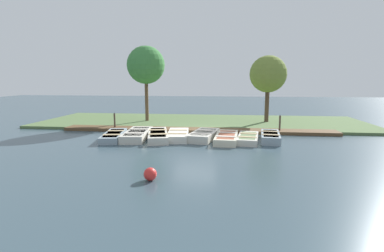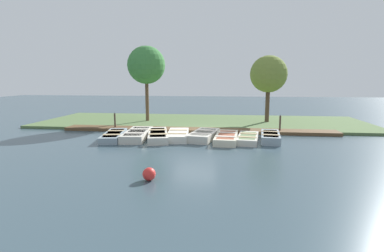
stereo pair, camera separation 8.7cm
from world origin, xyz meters
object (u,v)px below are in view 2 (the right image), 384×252
Objects in this scene: rowboat_2 at (158,135)px; mooring_post_far at (280,124)px; rowboat_1 at (137,135)px; park_tree_far_left at (146,65)px; rowboat_3 at (178,135)px; park_tree_left at (269,74)px; rowboat_0 at (114,136)px; rowboat_6 at (248,138)px; rowboat_7 at (270,137)px; rowboat_4 at (204,135)px; buoy at (149,174)px; rowboat_5 at (226,138)px; mooring_post_near at (115,121)px.

rowboat_2 is 3.25× the size of mooring_post_far.
park_tree_far_left is at bearing -175.31° from rowboat_1.
rowboat_1 is 8.60m from mooring_post_far.
rowboat_2 is at bearing -86.10° from rowboat_3.
rowboat_3 is at bearing -41.85° from park_tree_left.
rowboat_0 is 0.91× the size of rowboat_2.
rowboat_7 reaches higher than rowboat_6.
rowboat_4 reaches higher than rowboat_3.
buoy is at bearing -28.58° from rowboat_7.
rowboat_0 is at bearing -85.21° from rowboat_5.
rowboat_6 is 7.58m from park_tree_left.
rowboat_0 is 6.24m from rowboat_5.
rowboat_1 is 1.15× the size of rowboat_4.
rowboat_5 is 2.85× the size of mooring_post_near.
mooring_post_far is (-2.51, 8.22, 0.35)m from rowboat_1.
rowboat_6 is at bearing 151.79° from buoy.
rowboat_4 is at bearing 39.69° from park_tree_far_left.
park_tree_far_left reaches higher than rowboat_5.
rowboat_3 is at bearing 62.96° from mooring_post_near.
rowboat_1 is 7.25m from buoy.
mooring_post_far is 5.01m from park_tree_left.
rowboat_7 is at bearing 84.60° from rowboat_3.
buoy is (7.01, -4.83, -0.00)m from rowboat_7.
rowboat_0 is at bearing -73.30° from rowboat_4.
rowboat_0 is at bearing -80.63° from rowboat_7.
park_tree_far_left is at bearing -129.56° from rowboat_4.
rowboat_0 is 3.57m from rowboat_3.
rowboat_1 is at bearing -82.36° from rowboat_7.
rowboat_4 is (-0.22, 2.55, 0.02)m from rowboat_2.
rowboat_0 is 7.51m from buoy.
rowboat_1 is at bearing -50.78° from park_tree_left.
rowboat_1 is 6.14m from rowboat_6.
rowboat_1 is 1.20× the size of rowboat_6.
rowboat_2 is 8.42× the size of buoy.
rowboat_7 reaches higher than buoy.
buoy is at bearing -31.48° from mooring_post_far.
mooring_post_near is at bearing -152.85° from buoy.
rowboat_0 is 2.97× the size of mooring_post_far.
rowboat_4 reaches higher than rowboat_7.
mooring_post_far is at bearing 90.00° from mooring_post_near.
rowboat_2 is 1.22× the size of rowboat_3.
rowboat_0 is 1.15× the size of rowboat_6.
rowboat_6 is (0.27, 2.40, -0.05)m from rowboat_4.
rowboat_0 is 1.10× the size of rowboat_4.
rowboat_0 is at bearing 19.81° from mooring_post_near.
mooring_post_near is (-2.51, -2.25, 0.35)m from rowboat_1.
park_tree_far_left reaches higher than buoy.
rowboat_1 reaches higher than rowboat_0.
mooring_post_far is (-2.30, 0.87, 0.35)m from rowboat_7.
rowboat_4 is at bearing 88.38° from rowboat_1.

